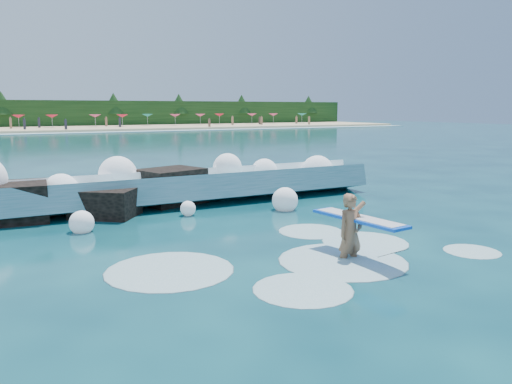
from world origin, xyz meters
TOP-DOWN VIEW (x-y plane):
  - ground at (0.00, 0.00)m, footprint 200.00×200.00m
  - beach at (0.00, 78.00)m, footprint 140.00×20.00m
  - wet_band at (0.00, 67.00)m, footprint 140.00×5.00m
  - treeline at (0.00, 88.00)m, footprint 140.00×4.00m
  - breaking_wave at (0.02, 7.48)m, footprint 18.11×2.82m
  - rock_cluster at (-2.17, 7.15)m, footprint 8.43×3.59m
  - surfer_with_board at (2.27, -1.32)m, footprint 1.07×3.04m
  - wave_spray at (-0.47, 7.32)m, footprint 15.63×4.90m
  - surf_foam at (1.14, -0.71)m, footprint 9.29×5.80m
  - beach_umbrellas at (-0.08, 80.04)m, footprint 111.64×6.45m

SIDE VIEW (x-z plane):
  - ground at x=0.00m, z-range 0.00..0.00m
  - surf_foam at x=1.14m, z-range -0.08..0.08m
  - wet_band at x=0.00m, z-range 0.00..0.08m
  - beach at x=0.00m, z-range 0.00..0.40m
  - rock_cluster at x=-2.17m, z-range -0.28..1.26m
  - breaking_wave at x=0.02m, z-range -0.24..1.33m
  - surfer_with_board at x=2.27m, z-range -0.25..1.67m
  - wave_spray at x=-0.47m, z-range -0.14..2.10m
  - beach_umbrellas at x=-0.08m, z-range 2.00..2.50m
  - treeline at x=0.00m, z-range 0.00..5.00m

